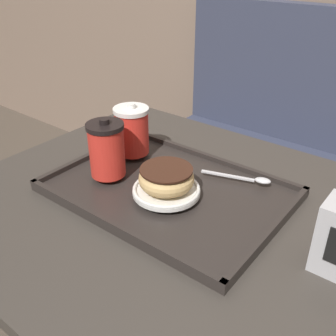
{
  "coord_description": "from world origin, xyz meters",
  "views": [
    {
      "loc": [
        0.42,
        -0.55,
        1.19
      ],
      "look_at": [
        -0.03,
        0.02,
        0.78
      ],
      "focal_mm": 42.0,
      "sensor_mm": 36.0,
      "label": 1
    }
  ],
  "objects": [
    {
      "name": "coffee_cup_front",
      "position": [
        -0.16,
        -0.03,
        0.8
      ],
      "size": [
        0.08,
        0.08,
        0.13
      ],
      "color": "red",
      "rests_on": "serving_tray"
    },
    {
      "name": "serving_tray",
      "position": [
        -0.03,
        0.02,
        0.72
      ],
      "size": [
        0.5,
        0.35,
        0.02
      ],
      "color": "#282321",
      "rests_on": "cafe_table"
    },
    {
      "name": "coffee_cup_rear",
      "position": [
        -0.19,
        0.08,
        0.8
      ],
      "size": [
        0.09,
        0.09,
        0.13
      ],
      "color": "red",
      "rests_on": "serving_tray"
    },
    {
      "name": "spoon",
      "position": [
        0.11,
        0.14,
        0.74
      ],
      "size": [
        0.15,
        0.06,
        0.01
      ],
      "rotation": [
        0.0,
        0.0,
        0.31
      ],
      "color": "silver",
      "rests_on": "serving_tray"
    },
    {
      "name": "donut_chocolate_glazed",
      "position": [
        -0.01,
        -0.01,
        0.77
      ],
      "size": [
        0.11,
        0.11,
        0.04
      ],
      "color": "#DBB270",
      "rests_on": "plate_with_chocolate_donut"
    },
    {
      "name": "plate_with_chocolate_donut",
      "position": [
        -0.01,
        -0.01,
        0.74
      ],
      "size": [
        0.14,
        0.14,
        0.01
      ],
      "color": "white",
      "rests_on": "serving_tray"
    },
    {
      "name": "cafe_table",
      "position": [
        0.0,
        0.0,
        0.54
      ],
      "size": [
        0.91,
        0.79,
        0.71
      ],
      "color": "#38332D",
      "rests_on": "ground_plane"
    }
  ]
}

